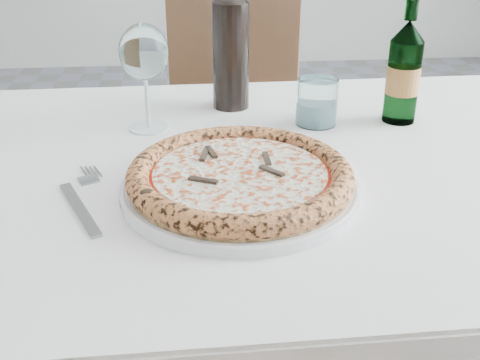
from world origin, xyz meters
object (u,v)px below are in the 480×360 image
Objects in this scene: dining_table at (234,217)px; pizza at (240,176)px; tumbler at (317,105)px; plate at (240,187)px; wine_bottle at (231,45)px; wine_glass at (144,55)px; beer_bottle at (404,72)px; chair_far at (228,121)px.

pizza is at bearing -90.00° from dining_table.
tumbler is at bearing 58.12° from pizza.
plate is (0.00, -0.10, 0.10)m from dining_table.
wine_bottle is (0.01, 0.25, 0.21)m from dining_table.
plate is 4.06× the size of tumbler.
dining_table is at bearing -48.38° from wine_glass.
beer_bottle is (0.44, 0.00, -0.04)m from wine_glass.
pizza is at bearing -92.94° from chair_far.
plate is 0.37m from wine_bottle.
plate is at bearing -90.00° from dining_table.
dining_table is 0.30m from wine_glass.
plate is at bearing -32.01° from pizza.
pizza is at bearing -140.43° from beer_bottle.
dining_table is at bearing -135.91° from tumbler.
wine_bottle reaches higher than chair_far.
wine_glass reaches higher than chair_far.
dining_table is 0.25m from tumbler.
beer_bottle is at bearing -19.23° from wine_bottle.
chair_far is 0.90m from pizza.
tumbler reaches higher than pizza.
chair_far reaches higher than dining_table.
beer_bottle reaches higher than dining_table.
beer_bottle is at bearing 0.37° from tumbler.
plate is (-0.04, -0.87, 0.23)m from chair_far.
beer_bottle is at bearing 26.52° from dining_table.
wine_glass is at bearing -179.95° from beer_bottle.
pizza reaches higher than plate.
tumbler is (0.16, 0.25, 0.03)m from plate.
plate is at bearing -140.43° from beer_bottle.
plate is at bearing -61.81° from wine_glass.
chair_far is 0.62m from wine_bottle.
plate is at bearing -92.93° from chair_far.
dining_table is 4.46× the size of pizza.
chair_far is 4.20× the size of beer_bottle.
tumbler is at bearing 58.12° from plate.
dining_table is 1.47× the size of chair_far.
pizza is 1.11× the size of wine_bottle.
wine_bottle is at bearing 87.62° from plate.
plate is 0.40m from beer_bottle.
dining_table is 0.78m from chair_far.
dining_table is at bearing 90.00° from plate.
pizza is 0.37m from wine_bottle.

